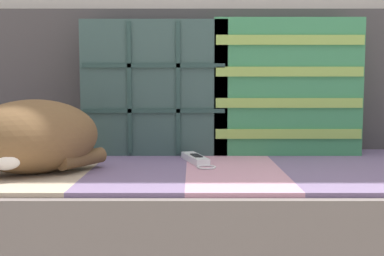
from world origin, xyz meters
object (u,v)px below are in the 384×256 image
object	(u,v)px
couch	(230,230)
throw_pillow_quilted	(156,88)
sleeping_cat	(25,140)
throw_pillow_striped	(285,87)
game_remote_far	(196,159)

from	to	relation	value
couch	throw_pillow_quilted	bearing A→B (deg)	140.22
throw_pillow_quilted	sleeping_cat	world-z (taller)	throw_pillow_quilted
throw_pillow_quilted	sleeping_cat	distance (m)	0.46
throw_pillow_striped	sleeping_cat	xyz separation A→B (m)	(-0.67, -0.35, -0.12)
couch	throw_pillow_striped	distance (m)	0.46
couch	sleeping_cat	world-z (taller)	sleeping_cat
sleeping_cat	game_remote_far	distance (m)	0.44
throw_pillow_quilted	sleeping_cat	xyz separation A→B (m)	(-0.28, -0.35, -0.12)
throw_pillow_striped	sleeping_cat	bearing A→B (deg)	-152.26
couch	throw_pillow_striped	xyz separation A→B (m)	(0.18, 0.18, 0.39)
couch	throw_pillow_quilted	distance (m)	0.47
throw_pillow_striped	game_remote_far	distance (m)	0.38
throw_pillow_quilted	throw_pillow_striped	size ratio (longest dim) A/B	0.99
couch	throw_pillow_striped	world-z (taller)	throw_pillow_striped
couch	throw_pillow_striped	size ratio (longest dim) A/B	4.04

